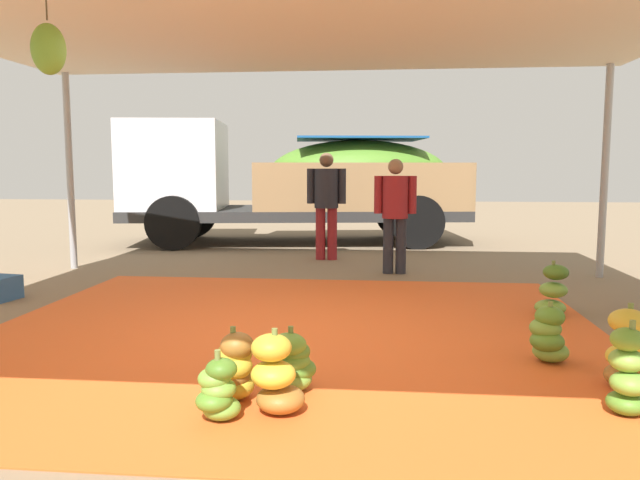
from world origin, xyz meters
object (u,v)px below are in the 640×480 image
(banana_bunch_3, at_px, (291,363))
(banana_bunch_7, at_px, (276,377))
(banana_bunch_6, at_px, (234,367))
(worker_1, at_px, (326,198))
(banana_bunch_8, at_px, (553,292))
(banana_bunch_1, at_px, (218,391))
(cargo_truck_main, at_px, (290,179))
(worker_0, at_px, (395,207))
(banana_bunch_9, at_px, (628,375))
(banana_bunch_5, at_px, (548,336))
(banana_bunch_4, at_px, (630,352))

(banana_bunch_3, xyz_separation_m, banana_bunch_7, (-0.03, -0.41, 0.04))
(banana_bunch_6, height_order, worker_1, worker_1)
(banana_bunch_6, height_order, banana_bunch_8, banana_bunch_8)
(banana_bunch_1, distance_m, cargo_truck_main, 8.92)
(banana_bunch_6, relative_size, banana_bunch_8, 0.86)
(banana_bunch_8, relative_size, worker_0, 0.34)
(banana_bunch_3, bearing_deg, cargo_truck_main, 98.55)
(banana_bunch_1, bearing_deg, worker_1, 89.56)
(banana_bunch_9, distance_m, worker_0, 5.20)
(banana_bunch_5, bearing_deg, banana_bunch_1, -149.41)
(banana_bunch_8, height_order, worker_1, worker_1)
(banana_bunch_3, xyz_separation_m, cargo_truck_main, (-1.24, 8.27, 1.08))
(banana_bunch_1, height_order, banana_bunch_4, banana_bunch_4)
(banana_bunch_3, xyz_separation_m, worker_0, (0.78, 4.77, 0.75))
(banana_bunch_6, bearing_deg, banana_bunch_3, 32.11)
(banana_bunch_4, relative_size, banana_bunch_8, 1.04)
(banana_bunch_7, relative_size, worker_0, 0.33)
(banana_bunch_1, height_order, banana_bunch_8, banana_bunch_8)
(worker_0, bearing_deg, banana_bunch_8, -57.20)
(banana_bunch_5, distance_m, banana_bunch_6, 2.43)
(banana_bunch_1, distance_m, worker_1, 6.61)
(banana_bunch_6, distance_m, worker_0, 5.16)
(banana_bunch_9, distance_m, worker_1, 6.72)
(banana_bunch_4, xyz_separation_m, banana_bunch_5, (-0.40, 0.53, -0.05))
(banana_bunch_4, relative_size, banana_bunch_5, 1.23)
(banana_bunch_9, xyz_separation_m, cargo_truck_main, (-3.32, 8.49, 1.02))
(banana_bunch_1, bearing_deg, banana_bunch_5, 30.59)
(banana_bunch_5, relative_size, banana_bunch_6, 0.99)
(banana_bunch_8, distance_m, worker_0, 2.94)
(banana_bunch_3, height_order, banana_bunch_9, banana_bunch_9)
(banana_bunch_3, bearing_deg, banana_bunch_9, -6.01)
(cargo_truck_main, bearing_deg, banana_bunch_4, -66.32)
(banana_bunch_3, xyz_separation_m, banana_bunch_9, (2.08, -0.22, 0.06))
(banana_bunch_3, bearing_deg, banana_bunch_6, -147.89)
(cargo_truck_main, bearing_deg, banana_bunch_3, -81.45)
(banana_bunch_1, xyz_separation_m, banana_bunch_8, (2.69, 2.91, 0.06))
(cargo_truck_main, distance_m, worker_0, 4.06)
(worker_0, bearing_deg, banana_bunch_6, -102.69)
(banana_bunch_9, bearing_deg, banana_bunch_7, -174.87)
(banana_bunch_3, xyz_separation_m, banana_bunch_4, (2.27, 0.25, 0.07))
(banana_bunch_8, height_order, worker_0, worker_0)
(worker_0, bearing_deg, banana_bunch_4, -71.73)
(banana_bunch_1, height_order, banana_bunch_5, banana_bunch_5)
(banana_bunch_7, relative_size, banana_bunch_8, 0.95)
(banana_bunch_4, height_order, worker_0, worker_0)
(banana_bunch_8, bearing_deg, banana_bunch_1, -132.77)
(banana_bunch_5, distance_m, worker_1, 5.73)
(cargo_truck_main, bearing_deg, banana_bunch_6, -83.91)
(banana_bunch_9, bearing_deg, banana_bunch_3, 173.99)
(banana_bunch_5, bearing_deg, worker_1, 112.63)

